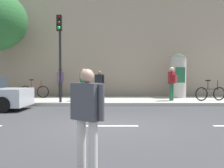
% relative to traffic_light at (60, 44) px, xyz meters
% --- Properties ---
extents(ground_plane, '(80.00, 80.00, 0.00)m').
position_rel_traffic_light_xyz_m(ground_plane, '(2.42, -5.24, -3.00)').
color(ground_plane, '#38383A').
extents(sidewalk_curb, '(36.00, 4.00, 0.15)m').
position_rel_traffic_light_xyz_m(sidewalk_curb, '(2.42, 1.76, -2.93)').
color(sidewalk_curb, '#B2ADA3').
rests_on(sidewalk_curb, ground_plane).
extents(lane_markings, '(25.80, 0.16, 0.01)m').
position_rel_traffic_light_xyz_m(lane_markings, '(2.42, -5.24, -3.00)').
color(lane_markings, silver).
rests_on(lane_markings, ground_plane).
extents(building_backdrop, '(36.00, 5.00, 10.92)m').
position_rel_traffic_light_xyz_m(building_backdrop, '(2.42, 6.76, 2.46)').
color(building_backdrop, tan).
rests_on(building_backdrop, ground_plane).
extents(traffic_light, '(0.24, 0.45, 4.23)m').
position_rel_traffic_light_xyz_m(traffic_light, '(0.00, 0.00, 0.00)').
color(traffic_light, black).
rests_on(traffic_light, sidewalk_curb).
extents(poster_column, '(1.03, 1.03, 2.66)m').
position_rel_traffic_light_xyz_m(poster_column, '(6.51, 2.91, -1.50)').
color(poster_column, '#B2ADA3').
rests_on(poster_column, sidewalk_curb).
extents(pedestrian_tallest, '(0.54, 0.48, 1.58)m').
position_rel_traffic_light_xyz_m(pedestrian_tallest, '(2.17, -8.89, -2.07)').
color(pedestrian_tallest, silver).
rests_on(pedestrian_tallest, ground_plane).
extents(pedestrian_with_bag, '(0.51, 0.52, 1.76)m').
position_rel_traffic_light_xyz_m(pedestrian_with_bag, '(5.69, 0.92, -1.80)').
color(pedestrian_with_bag, '#1E5938').
rests_on(pedestrian_with_bag, sidewalk_curb).
extents(pedestrian_with_backpack, '(0.32, 0.62, 1.77)m').
position_rel_traffic_light_xyz_m(pedestrian_with_backpack, '(-0.63, 3.35, -1.80)').
color(pedestrian_with_backpack, black).
rests_on(pedestrian_with_backpack, sidewalk_curb).
extents(pedestrian_in_dark_shirt, '(0.58, 0.43, 1.60)m').
position_rel_traffic_light_xyz_m(pedestrian_in_dark_shirt, '(1.81, 2.69, -1.91)').
color(pedestrian_in_dark_shirt, navy).
rests_on(pedestrian_in_dark_shirt, sidewalk_curb).
extents(pedestrian_near_pole, '(0.38, 0.55, 1.68)m').
position_rel_traffic_light_xyz_m(pedestrian_near_pole, '(1.06, 0.94, -1.87)').
color(pedestrian_near_pole, '#B78C33').
rests_on(pedestrian_near_pole, sidewalk_curb).
extents(bicycle_leaning, '(1.73, 0.47, 1.09)m').
position_rel_traffic_light_xyz_m(bicycle_leaning, '(7.72, 0.92, -2.46)').
color(bicycle_leaning, black).
rests_on(bicycle_leaning, sidewalk_curb).
extents(bicycle_upright, '(1.77, 0.16, 1.09)m').
position_rel_traffic_light_xyz_m(bicycle_upright, '(-2.06, 2.69, -2.46)').
color(bicycle_upright, black).
rests_on(bicycle_upright, sidewalk_curb).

